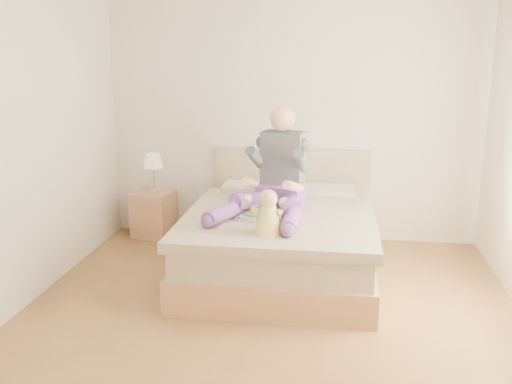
# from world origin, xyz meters

# --- Properties ---
(room) EXTENTS (4.02, 4.22, 2.71)m
(room) POSITION_xyz_m (0.08, 0.01, 1.51)
(room) COLOR brown
(room) RESTS_ON ground
(bed) EXTENTS (1.70, 2.18, 1.00)m
(bed) POSITION_xyz_m (0.00, 1.08, 0.32)
(bed) COLOR #A6754D
(bed) RESTS_ON ground
(nightstand) EXTENTS (0.48, 0.44, 0.51)m
(nightstand) POSITION_xyz_m (-1.52, 1.88, 0.25)
(nightstand) COLOR #A6754D
(nightstand) RESTS_ON ground
(lamp) EXTENTS (0.21, 0.21, 0.43)m
(lamp) POSITION_xyz_m (-1.50, 1.89, 0.83)
(lamp) COLOR silver
(lamp) RESTS_ON nightstand
(adult) EXTENTS (0.84, 1.24, 0.97)m
(adult) POSITION_xyz_m (-0.06, 1.07, 0.89)
(adult) COLOR #683990
(adult) RESTS_ON bed
(tray) EXTENTS (0.48, 0.41, 0.12)m
(tray) POSITION_xyz_m (-0.13, 0.73, 0.64)
(tray) COLOR silver
(tray) RESTS_ON bed
(baby) EXTENTS (0.25, 0.33, 0.37)m
(baby) POSITION_xyz_m (-0.04, 0.32, 0.76)
(baby) COLOR #F4DE4D
(baby) RESTS_ON bed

